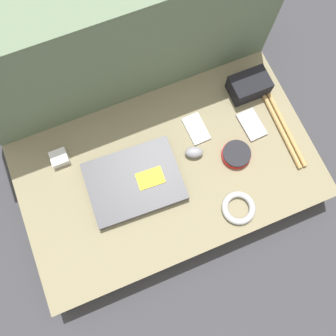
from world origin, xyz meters
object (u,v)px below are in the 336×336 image
object	(u,v)px
computer_mouse	(194,152)
phone_silver	(252,125)
charger_brick	(60,158)
laptop	(134,181)
phone_black	(196,129)
camera_pouch	(249,86)
speaker_puck	(236,154)

from	to	relation	value
computer_mouse	phone_silver	distance (m)	0.24
computer_mouse	charger_brick	bearing A→B (deg)	179.48
phone_silver	charger_brick	size ratio (longest dim) A/B	2.01
laptop	phone_silver	distance (m)	0.47
computer_mouse	phone_black	xyz separation A→B (m)	(0.04, 0.08, -0.01)
phone_black	camera_pouch	size ratio (longest dim) A/B	0.81
phone_black	charger_brick	xyz separation A→B (m)	(-0.48, 0.08, 0.01)
phone_black	charger_brick	world-z (taller)	charger_brick
charger_brick	camera_pouch	bearing A→B (deg)	-0.39
phone_black	charger_brick	size ratio (longest dim) A/B	1.94
speaker_puck	camera_pouch	size ratio (longest dim) A/B	0.74
camera_pouch	charger_brick	world-z (taller)	camera_pouch
computer_mouse	phone_silver	world-z (taller)	computer_mouse
speaker_puck	phone_silver	world-z (taller)	speaker_puck
computer_mouse	phone_black	distance (m)	0.09
computer_mouse	phone_black	bearing A→B (deg)	80.60
computer_mouse	speaker_puck	world-z (taller)	computer_mouse
camera_pouch	laptop	bearing A→B (deg)	-161.44
laptop	phone_silver	bearing A→B (deg)	7.51
laptop	speaker_puck	distance (m)	0.36
laptop	computer_mouse	bearing A→B (deg)	7.11
laptop	phone_black	distance (m)	0.29
laptop	phone_black	size ratio (longest dim) A/B	2.87
phone_silver	phone_black	xyz separation A→B (m)	(-0.19, 0.06, -0.00)
laptop	computer_mouse	size ratio (longest dim) A/B	4.51
speaker_puck	phone_silver	xyz separation A→B (m)	(0.10, 0.08, -0.01)
computer_mouse	speaker_puck	distance (m)	0.15
computer_mouse	phone_silver	size ratio (longest dim) A/B	0.61
laptop	charger_brick	world-z (taller)	laptop
phone_black	camera_pouch	xyz separation A→B (m)	(0.24, 0.07, 0.03)
phone_silver	camera_pouch	size ratio (longest dim) A/B	0.84
camera_pouch	phone_black	bearing A→B (deg)	-163.19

